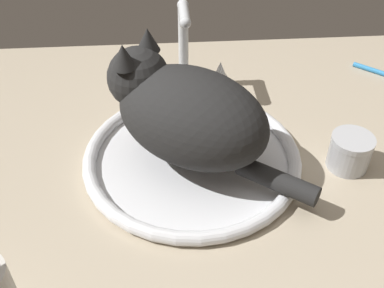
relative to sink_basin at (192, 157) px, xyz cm
name	(u,v)px	position (x,y,z in cm)	size (l,w,h in cm)	color
countertop	(208,164)	(2.84, 0.68, -2.49)	(119.09, 82.65, 3.00)	#B7A88E
sink_basin	(192,157)	(0.00, 0.00, 0.00)	(37.12, 37.12, 2.28)	white
faucet	(184,56)	(0.00, 23.11, 6.29)	(18.38, 10.32, 18.79)	silver
cat	(182,111)	(-1.49, 1.12, 9.22)	(34.27, 29.61, 18.59)	black
metal_jar	(350,152)	(26.22, -2.79, 2.08)	(7.09, 7.09, 6.11)	#B2B5BA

